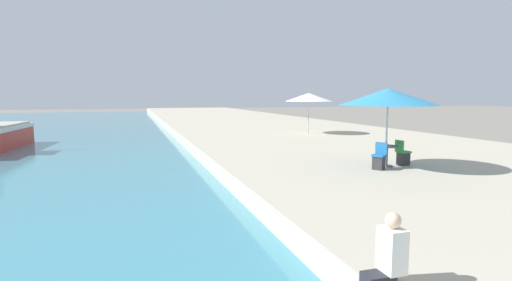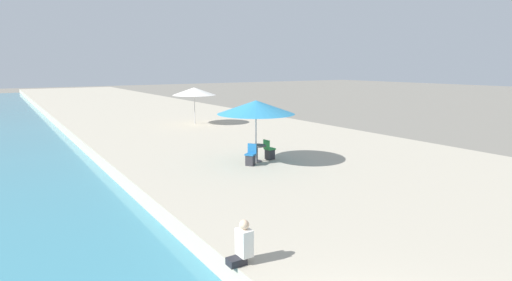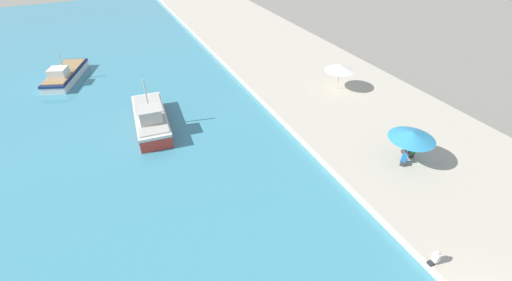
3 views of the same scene
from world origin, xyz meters
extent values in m
cube|color=#B2A893|center=(8.00, 37.00, 0.33)|extent=(16.00, 90.00, 0.66)
cube|color=red|center=(-10.91, 25.69, 0.71)|extent=(3.27, 8.26, 1.33)
cube|color=silver|center=(-10.91, 25.69, 1.25)|extent=(3.33, 8.34, 0.25)
cube|color=#ADA89E|center=(-10.91, 25.69, 1.42)|extent=(3.01, 7.60, 0.10)
cube|color=#B7B2A8|center=(-11.02, 24.28, 2.07)|extent=(1.98, 1.92, 1.20)
cylinder|color=#B7B2A8|center=(-10.91, 25.69, 3.07)|extent=(0.12, 0.12, 3.20)
cube|color=white|center=(-17.88, 40.11, 0.53)|extent=(5.13, 8.24, 0.97)
cube|color=navy|center=(-17.88, 40.11, 0.89)|extent=(5.20, 8.33, 0.25)
cube|color=#99754C|center=(-17.88, 40.11, 1.06)|extent=(4.72, 7.58, 0.10)
cube|color=silver|center=(-18.36, 38.82, 1.55)|extent=(2.28, 2.24, 0.88)
cylinder|color=#B7B2A8|center=(-17.88, 40.11, 2.28)|extent=(0.12, 0.12, 2.34)
cylinder|color=#B7B7B7|center=(5.40, 11.42, 1.81)|extent=(0.06, 0.06, 2.31)
cone|color=teal|center=(5.40, 11.42, 3.11)|extent=(3.33, 3.33, 0.58)
cylinder|color=#B7B7B7|center=(8.17, 23.80, 1.79)|extent=(0.06, 0.06, 2.26)
cone|color=white|center=(8.17, 23.80, 3.04)|extent=(3.12, 3.12, 0.55)
cylinder|color=#333338|center=(5.58, 11.62, 0.68)|extent=(0.44, 0.44, 0.04)
cylinder|color=#333338|center=(5.58, 11.62, 1.01)|extent=(0.08, 0.08, 0.70)
cylinder|color=#4C4742|center=(5.58, 11.62, 1.38)|extent=(0.80, 0.80, 0.04)
cube|color=#2D2D33|center=(6.32, 11.68, 0.88)|extent=(0.37, 0.37, 0.45)
cube|color=#2D8E42|center=(6.32, 11.68, 1.14)|extent=(0.43, 0.43, 0.06)
cube|color=#2D8E42|center=(6.12, 11.66, 1.37)|extent=(0.09, 0.40, 0.40)
cube|color=#2D2D33|center=(4.96, 11.19, 0.88)|extent=(0.47, 0.47, 0.45)
cube|color=#1E66A3|center=(4.96, 11.19, 1.14)|extent=(0.56, 0.56, 0.06)
cube|color=#1E66A3|center=(5.13, 11.30, 1.37)|extent=(0.28, 0.36, 0.40)
cube|color=#232328|center=(0.07, 4.04, 0.74)|extent=(0.40, 0.28, 0.16)
cube|color=silver|center=(0.27, 4.04, 1.12)|extent=(0.26, 0.36, 0.59)
sphere|color=beige|center=(0.27, 4.04, 1.52)|extent=(0.21, 0.21, 0.21)
camera|label=1|loc=(-2.97, -0.28, 3.15)|focal=28.00mm
camera|label=2|loc=(-3.91, -2.80, 4.84)|focal=28.00mm
camera|label=3|loc=(-13.48, -2.32, 16.91)|focal=24.00mm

